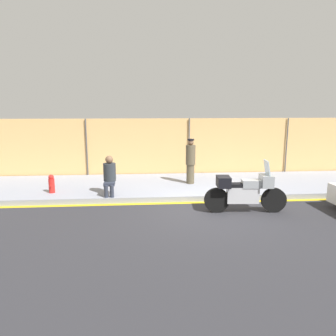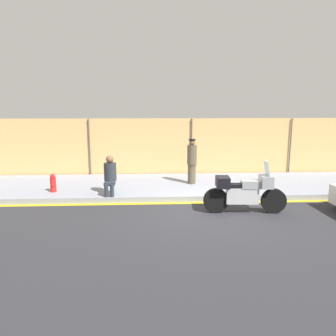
{
  "view_description": "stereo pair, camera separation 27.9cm",
  "coord_description": "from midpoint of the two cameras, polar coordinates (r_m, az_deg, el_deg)",
  "views": [
    {
      "loc": [
        -1.95,
        -9.0,
        3.03
      ],
      "look_at": [
        -1.16,
        0.91,
        1.09
      ],
      "focal_mm": 35.0,
      "sensor_mm": 36.0,
      "label": 1
    },
    {
      "loc": [
        -1.67,
        -9.02,
        3.03
      ],
      "look_at": [
        -1.16,
        0.91,
        1.09
      ],
      "focal_mm": 35.0,
      "sensor_mm": 36.0,
      "label": 2
    }
  ],
  "objects": [
    {
      "name": "officer_standing",
      "position": [
        11.89,
        3.27,
        1.26
      ],
      "size": [
        0.35,
        0.35,
        1.63
      ],
      "color": "brown",
      "rests_on": "sidewalk"
    },
    {
      "name": "ground_plane",
      "position": [
        9.68,
        6.49,
        -7.29
      ],
      "size": [
        120.0,
        120.0,
        0.0
      ],
      "primitive_type": "plane",
      "color": "#2D2D33"
    },
    {
      "name": "person_seated_on_curb",
      "position": [
        10.6,
        -10.9,
        -0.97
      ],
      "size": [
        0.4,
        0.66,
        1.25
      ],
      "color": "#2D3342",
      "rests_on": "sidewalk"
    },
    {
      "name": "fire_hydrant",
      "position": [
        11.41,
        -20.29,
        -2.6
      ],
      "size": [
        0.19,
        0.24,
        0.61
      ],
      "color": "red",
      "rests_on": "sidewalk"
    },
    {
      "name": "curb_paint_stripe",
      "position": [
        10.39,
        5.69,
        -5.98
      ],
      "size": [
        31.12,
        0.18,
        0.01
      ],
      "color": "gold",
      "rests_on": "ground_plane"
    },
    {
      "name": "motorcycle",
      "position": [
        9.5,
        12.4,
        -4.02
      ],
      "size": [
        2.34,
        0.6,
        1.5
      ],
      "rotation": [
        0.0,
        0.0,
        -0.07
      ],
      "color": "black",
      "rests_on": "ground_plane"
    },
    {
      "name": "storefront_fence",
      "position": [
        13.74,
        3.04,
        3.49
      ],
      "size": [
        29.56,
        0.17,
        2.47
      ],
      "color": "#E5B26B",
      "rests_on": "ground_plane"
    },
    {
      "name": "sidewalk",
      "position": [
        12.14,
        4.15,
        -3.03
      ],
      "size": [
        31.12,
        3.55,
        0.18
      ],
      "color": "#8E93A3",
      "rests_on": "ground_plane"
    }
  ]
}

